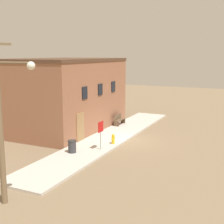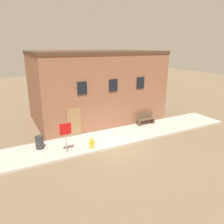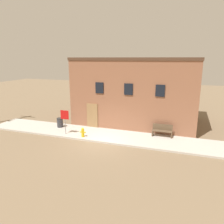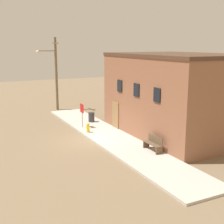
{
  "view_description": "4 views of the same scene",
  "coord_description": "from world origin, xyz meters",
  "px_view_note": "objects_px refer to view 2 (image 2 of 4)",
  "views": [
    {
      "loc": [
        -20.88,
        -8.58,
        6.39
      ],
      "look_at": [
        0.37,
        1.49,
        2.0
      ],
      "focal_mm": 50.0,
      "sensor_mm": 36.0,
      "label": 1
    },
    {
      "loc": [
        -6.39,
        -11.39,
        6.42
      ],
      "look_at": [
        0.37,
        1.49,
        2.0
      ],
      "focal_mm": 35.0,
      "sensor_mm": 36.0,
      "label": 2
    },
    {
      "loc": [
        5.65,
        -13.66,
        5.97
      ],
      "look_at": [
        0.37,
        1.49,
        2.0
      ],
      "focal_mm": 35.0,
      "sensor_mm": 36.0,
      "label": 3
    },
    {
      "loc": [
        19.57,
        -8.12,
        6.65
      ],
      "look_at": [
        0.37,
        1.49,
        2.0
      ],
      "focal_mm": 50.0,
      "sensor_mm": 36.0,
      "label": 4
    }
  ],
  "objects_px": {
    "stop_sign": "(66,132)",
    "trash_bin": "(40,142)",
    "fire_hydrant": "(92,143)",
    "bench": "(145,119)"
  },
  "relations": [
    {
      "from": "fire_hydrant",
      "to": "bench",
      "type": "distance_m",
      "value": 6.07
    },
    {
      "from": "trash_bin",
      "to": "bench",
      "type": "bearing_deg",
      "value": 3.66
    },
    {
      "from": "stop_sign",
      "to": "trash_bin",
      "type": "bearing_deg",
      "value": 134.55
    },
    {
      "from": "bench",
      "to": "stop_sign",
      "type": "bearing_deg",
      "value": -165.22
    },
    {
      "from": "fire_hydrant",
      "to": "bench",
      "type": "height_order",
      "value": "bench"
    },
    {
      "from": "stop_sign",
      "to": "fire_hydrant",
      "type": "bearing_deg",
      "value": -5.59
    },
    {
      "from": "stop_sign",
      "to": "trash_bin",
      "type": "distance_m",
      "value": 2.14
    },
    {
      "from": "fire_hydrant",
      "to": "trash_bin",
      "type": "xyz_separation_m",
      "value": [
        -2.95,
        1.53,
        0.05
      ]
    },
    {
      "from": "fire_hydrant",
      "to": "stop_sign",
      "type": "bearing_deg",
      "value": 174.41
    },
    {
      "from": "fire_hydrant",
      "to": "stop_sign",
      "type": "xyz_separation_m",
      "value": [
        -1.6,
        0.16,
        0.98
      ]
    }
  ]
}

